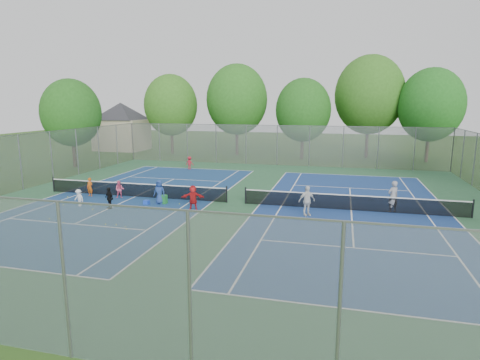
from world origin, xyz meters
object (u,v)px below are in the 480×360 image
(ball_crate, at_px, (146,202))
(instructor, at_px, (393,197))
(net_left, at_px, (135,190))
(net_right, at_px, (352,203))
(ball_hopper, at_px, (164,199))

(ball_crate, bearing_deg, instructor, 7.16)
(net_left, distance_m, ball_crate, 2.39)
(net_left, relative_size, ball_crate, 41.34)
(net_right, relative_size, ball_hopper, 22.60)
(net_right, height_order, ball_crate, net_right)
(net_right, relative_size, instructor, 6.95)
(ball_crate, bearing_deg, net_right, 7.74)
(net_left, relative_size, ball_hopper, 22.60)
(net_left, xyz_separation_m, ball_hopper, (2.71, -1.28, -0.17))
(net_left, bearing_deg, instructor, 0.56)
(net_left, xyz_separation_m, instructor, (16.26, 0.16, 0.47))
(net_left, relative_size, net_right, 1.00)
(instructor, bearing_deg, ball_hopper, -26.89)
(ball_crate, bearing_deg, ball_hopper, 21.03)
(ball_crate, xyz_separation_m, ball_hopper, (1.04, 0.40, 0.15))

